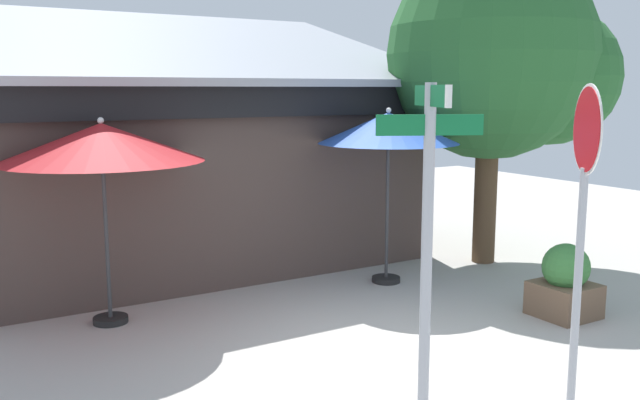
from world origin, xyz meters
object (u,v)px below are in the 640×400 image
(patio_umbrella_crimson_left, at_px, (102,143))
(patio_umbrella_royal_blue_center, at_px, (388,129))
(street_sign_post, at_px, (427,235))
(stop_sign, at_px, (583,196))
(shade_tree, at_px, (504,61))
(sidewalk_planter, at_px, (565,283))

(patio_umbrella_crimson_left, xyz_separation_m, patio_umbrella_royal_blue_center, (4.15, -0.32, 0.07))
(street_sign_post, relative_size, patio_umbrella_royal_blue_center, 1.12)
(street_sign_post, bearing_deg, patio_umbrella_royal_blue_center, 56.62)
(stop_sign, xyz_separation_m, patio_umbrella_royal_blue_center, (1.42, 4.60, 0.28))
(patio_umbrella_royal_blue_center, relative_size, shade_tree, 0.51)
(stop_sign, bearing_deg, patio_umbrella_royal_blue_center, 72.80)
(patio_umbrella_crimson_left, height_order, sidewalk_planter, patio_umbrella_crimson_left)
(patio_umbrella_crimson_left, bearing_deg, patio_umbrella_royal_blue_center, -4.36)
(street_sign_post, xyz_separation_m, shade_tree, (5.23, 4.30, 1.59))
(patio_umbrella_crimson_left, distance_m, sidewalk_planter, 6.20)
(stop_sign, bearing_deg, patio_umbrella_crimson_left, 119.05)
(patio_umbrella_crimson_left, xyz_separation_m, sidewalk_planter, (5.18, -2.84, -1.86))
(stop_sign, height_order, patio_umbrella_royal_blue_center, stop_sign)
(street_sign_post, distance_m, shade_tree, 6.95)
(shade_tree, distance_m, sidewalk_planter, 4.19)
(stop_sign, relative_size, shade_tree, 0.57)
(patio_umbrella_royal_blue_center, height_order, sidewalk_planter, patio_umbrella_royal_blue_center)
(sidewalk_planter, bearing_deg, shade_tree, 61.54)
(patio_umbrella_royal_blue_center, relative_size, sidewalk_planter, 2.76)
(patio_umbrella_crimson_left, bearing_deg, stop_sign, -60.95)
(patio_umbrella_crimson_left, height_order, shade_tree, shade_tree)
(stop_sign, bearing_deg, shade_tree, 50.39)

